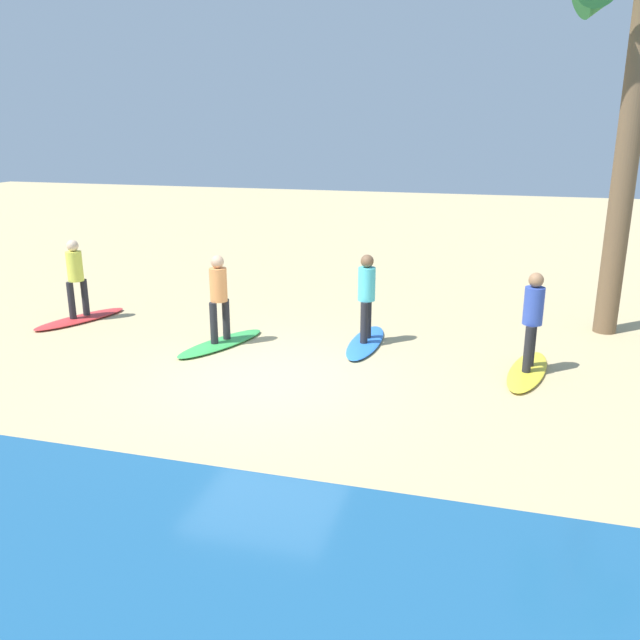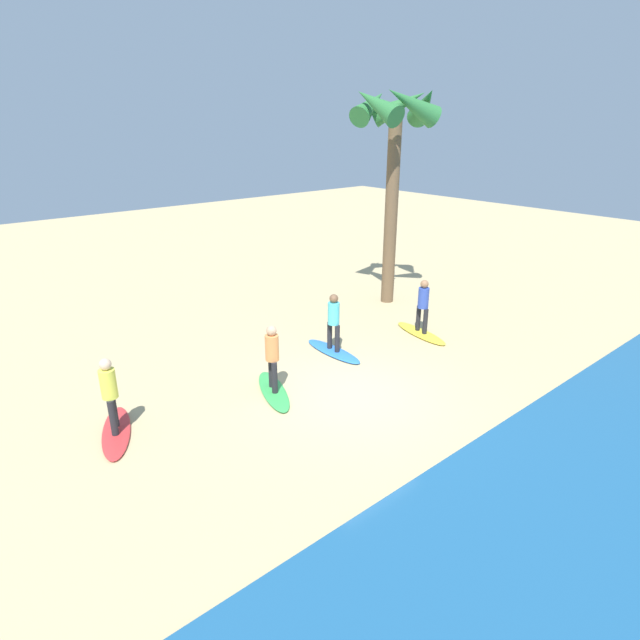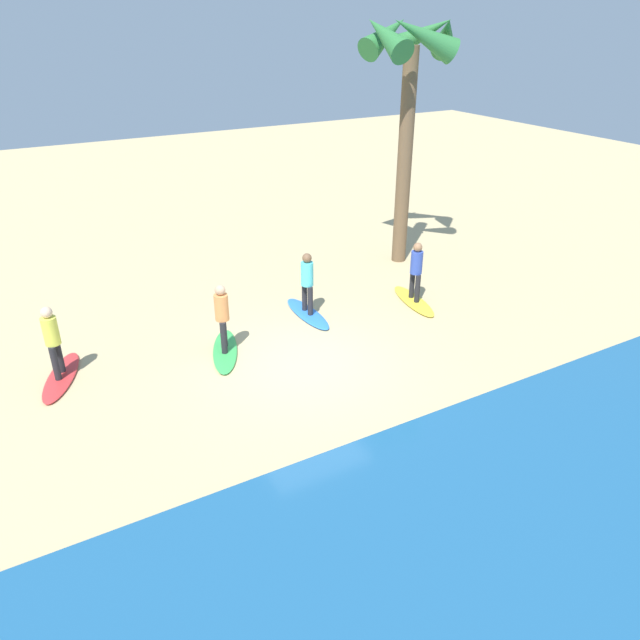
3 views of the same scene
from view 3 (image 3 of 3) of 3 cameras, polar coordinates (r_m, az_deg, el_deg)
ground_plane at (r=13.62m, az=-1.62°, el=-4.14°), size 60.00×60.00×0.00m
surfboard_yellow at (r=16.64m, az=8.93°, el=1.82°), size 0.93×2.17×0.09m
surfer_yellow at (r=16.25m, az=9.17°, el=4.98°), size 0.32×0.45×1.64m
surfboard_blue at (r=15.74m, az=-1.20°, el=0.62°), size 0.58×2.11×0.09m
surfer_blue at (r=15.32m, az=-1.23°, el=3.94°), size 0.32×0.46×1.64m
surfboard_green at (r=14.18m, az=-9.05°, el=-2.93°), size 1.30×2.16×0.09m
surfer_green at (r=13.72m, az=-9.34°, el=0.66°), size 0.32×0.44×1.64m
surfboard_red at (r=14.20m, az=-23.47°, el=-5.00°), size 1.32×2.15×0.09m
surfer_red at (r=13.74m, az=-24.22°, el=-1.48°), size 0.32×0.44×1.64m
palm_tree at (r=18.31m, az=8.66°, el=22.99°), size 2.88×3.03×7.28m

